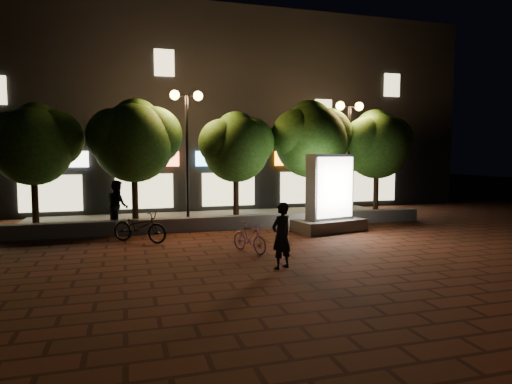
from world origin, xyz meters
name	(u,v)px	position (x,y,z in m)	size (l,w,h in m)	color
ground	(264,251)	(0.00, 0.00, 0.00)	(80.00, 80.00, 0.00)	#502519
retaining_wall	(232,222)	(0.00, 4.00, 0.25)	(16.00, 0.45, 0.50)	#615F5A
sidewalk	(219,219)	(0.00, 6.50, 0.04)	(16.00, 5.00, 0.08)	#615F5A
building_block	(195,115)	(-0.01, 12.99, 5.00)	(28.00, 8.12, 11.30)	black
tree_far_left	(34,141)	(-6.95, 5.46, 3.29)	(3.36, 2.80, 4.63)	black
tree_left	(135,138)	(-3.45, 5.46, 3.44)	(3.60, 3.00, 4.89)	black
tree_mid	(237,144)	(0.55, 5.46, 3.22)	(3.24, 2.70, 4.50)	black
tree_right	(312,137)	(3.86, 5.46, 3.57)	(3.72, 3.10, 5.07)	black
tree_far_right	(377,142)	(7.05, 5.46, 3.37)	(3.48, 2.90, 4.76)	black
street_lamp_left	(187,123)	(-1.50, 5.20, 4.03)	(1.26, 0.36, 5.18)	black
street_lamp_right	(349,129)	(5.50, 5.20, 3.89)	(1.26, 0.36, 4.98)	black
ad_kiosk	(329,200)	(3.33, 2.55, 1.14)	(2.84, 1.86, 2.83)	#615F5A
scooter_pink	(249,238)	(-0.45, -0.04, 0.44)	(0.41, 1.45, 0.87)	pink
rider	(281,236)	(-0.16, -1.98, 0.83)	(0.60, 0.40, 1.66)	black
scooter_parked	(140,227)	(-3.43, 2.39, 0.51)	(0.68, 1.94, 1.02)	black
pedestrian	(117,205)	(-4.14, 4.50, 0.99)	(0.88, 0.69, 1.82)	black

